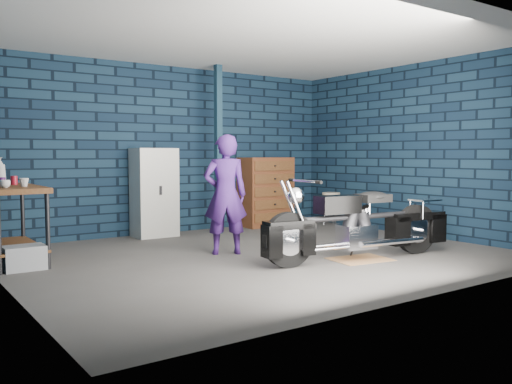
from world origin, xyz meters
TOP-DOWN VIEW (x-y plane):
  - ground at (0.00, 0.00)m, footprint 6.00×6.00m
  - room_walls at (0.00, 0.55)m, footprint 6.02×5.01m
  - support_post at (0.55, 1.95)m, footprint 0.10×0.10m
  - workbench at (-2.68, 1.31)m, footprint 0.60×1.40m
  - drip_mat at (0.82, -0.93)m, footprint 0.77×0.62m
  - motorcycle at (0.82, -0.93)m, footprint 2.32×0.91m
  - person at (-0.32, 0.34)m, footprint 0.66×0.56m
  - storage_bin at (-2.66, 0.81)m, footprint 0.43×0.31m
  - locker at (-0.44, 2.23)m, footprint 0.64×0.46m
  - tool_chest at (1.71, 2.23)m, footprint 0.92×0.51m
  - shop_stool at (2.78, 1.69)m, footprint 0.34×0.34m
  - cup_a at (-2.81, 0.95)m, footprint 0.13×0.13m
  - cup_b at (-2.58, 1.07)m, footprint 0.11×0.11m
  - mug_purple at (-2.75, 1.41)m, footprint 0.09×0.09m
  - mug_red at (-2.60, 1.53)m, footprint 0.10×0.10m
  - bottle at (-2.69, 1.86)m, footprint 0.15×0.15m

SIDE VIEW (x-z plane):
  - ground at x=0.00m, z-range 0.00..0.00m
  - drip_mat at x=0.82m, z-range 0.00..0.01m
  - storage_bin at x=-2.66m, z-range 0.00..0.27m
  - shop_stool at x=2.78m, z-range 0.00..0.59m
  - workbench at x=-2.68m, z-range 0.00..0.91m
  - motorcycle at x=0.82m, z-range 0.00..0.99m
  - tool_chest at x=1.71m, z-range 0.00..1.22m
  - locker at x=-0.44m, z-range 0.00..1.37m
  - person at x=-0.32m, z-range 0.00..1.53m
  - cup_a at x=-2.81m, z-range 0.91..1.00m
  - cup_b at x=-2.58m, z-range 0.91..1.01m
  - mug_purple at x=-2.75m, z-range 0.91..1.01m
  - mug_red at x=-2.60m, z-range 0.91..1.02m
  - bottle at x=-2.69m, z-range 0.91..1.25m
  - support_post at x=0.55m, z-range 0.00..2.70m
  - room_walls at x=0.00m, z-range 0.55..3.26m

